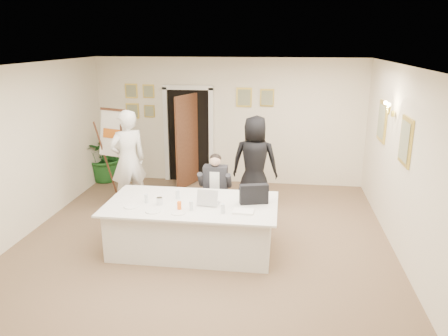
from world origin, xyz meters
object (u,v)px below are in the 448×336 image
Objects in this scene: seated_man at (215,190)px; laptop_bag at (254,194)px; laptop at (209,195)px; conference_table at (192,226)px; steel_jug at (160,201)px; standing_woman at (255,162)px; potted_palm at (106,155)px; oj_glass at (179,206)px; paper_stack at (243,211)px; flip_chart at (118,159)px; standing_man at (128,160)px.

seated_man is 1.17m from laptop_bag.
conference_table is at bearing -173.34° from laptop.
standing_woman is at bearing 58.20° from steel_jug.
conference_table is 2.14× the size of potted_palm.
oj_glass is (-0.12, -0.31, 0.45)m from conference_table.
oj_glass is (-0.93, -0.04, 0.05)m from paper_stack.
seated_man is 2.42m from flip_chart.
oj_glass is 0.39m from steel_jug.
paper_stack is at bearing -6.60° from steel_jug.
standing_man is 2.39m from laptop.
conference_table is at bearing 68.93° from oj_glass.
steel_jug is at bearing -164.94° from conference_table.
laptop_bag is (0.11, -1.86, 0.02)m from standing_woman.
paper_stack is (-0.13, -0.38, -0.14)m from laptop_bag.
seated_man is 10.07× the size of oj_glass.
laptop_bag is 3.92× the size of steel_jug.
steel_jug is at bearing 173.40° from paper_stack.
potted_palm is (-1.12, 1.60, -0.36)m from standing_man.
laptop is 0.50m from oj_glass.
potted_palm is 3.97m from steel_jug.
laptop is 0.63m from paper_stack.
standing_woman is 1.49× the size of potted_palm.
laptop reaches higher than paper_stack.
paper_stack is (3.49, -3.44, 0.18)m from potted_palm.
standing_man is at bearing -54.95° from potted_palm.
oj_glass is (-0.33, -1.29, 0.19)m from seated_man.
standing_man is at bearing 145.04° from laptop.
oj_glass reaches higher than steel_jug.
seated_man reaches higher than paper_stack.
standing_man is 1.99m from potted_palm.
laptop_bag is 1.14m from oj_glass.
standing_man reaches higher than standing_woman.
flip_chart is 1.51× the size of potted_palm.
standing_woman reaches higher than laptop_bag.
potted_palm is at bearing 126.34° from oj_glass.
steel_jug is (-0.35, 0.18, -0.01)m from oj_glass.
conference_table is at bearing 161.45° from paper_stack.
standing_man is (-1.76, 0.59, 0.31)m from seated_man.
standing_man is at bearing 13.08° from standing_woman.
conference_table is 2.27m from standing_man.
standing_woman is 3.71m from potted_palm.
paper_stack is at bearing 102.23° from standing_man.
standing_woman is 2.04m from laptop.
seated_man is at bearing 77.80° from conference_table.
potted_palm reaches higher than oj_glass.
laptop_bag is 1.43m from steel_jug.
seated_man is 1.01m from laptop.
potted_palm is 4.90m from paper_stack.
paper_stack is at bearing -123.58° from laptop_bag.
standing_man is (0.39, -0.50, 0.12)m from flip_chart.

